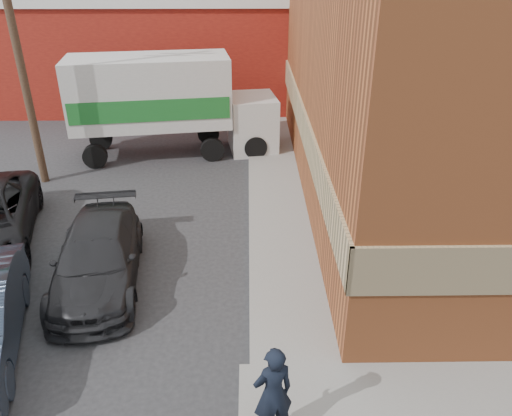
% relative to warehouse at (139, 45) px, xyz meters
% --- Properties ---
extents(ground, '(90.00, 90.00, 0.00)m').
position_rel_warehouse_xyz_m(ground, '(6.00, -20.00, -2.81)').
color(ground, '#28282B').
rests_on(ground, ground).
extents(sidewalk_west, '(1.80, 18.00, 0.12)m').
position_rel_warehouse_xyz_m(sidewalk_west, '(6.60, -11.00, -2.75)').
color(sidewalk_west, gray).
rests_on(sidewalk_west, ground).
extents(warehouse, '(16.30, 8.30, 5.60)m').
position_rel_warehouse_xyz_m(warehouse, '(0.00, 0.00, 0.00)').
color(warehouse, maroon).
rests_on(warehouse, ground).
extents(utility_pole, '(2.00, 0.26, 9.00)m').
position_rel_warehouse_xyz_m(utility_pole, '(-1.50, -11.00, 1.93)').
color(utility_pole, '#4C3526').
rests_on(utility_pole, ground).
extents(man, '(0.77, 0.63, 1.83)m').
position_rel_warehouse_xyz_m(man, '(6.07, -21.55, -1.78)').
color(man, black).
rests_on(man, sidewalk_south).
extents(suv_b, '(2.55, 4.99, 1.39)m').
position_rel_warehouse_xyz_m(suv_b, '(2.05, -17.05, -2.12)').
color(suv_b, '#252527').
rests_on(suv_b, ground).
extents(box_truck, '(7.97, 3.38, 3.81)m').
position_rel_warehouse_xyz_m(box_truck, '(2.74, -8.39, -0.61)').
color(box_truck, silver).
rests_on(box_truck, ground).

